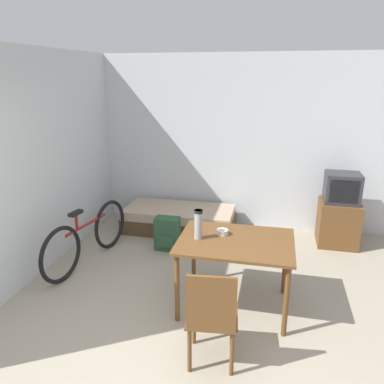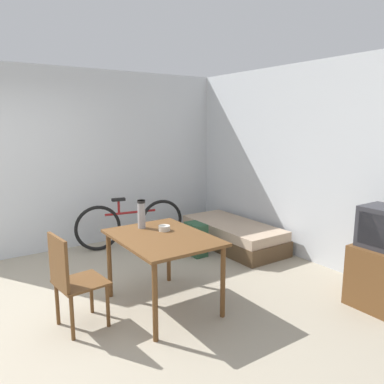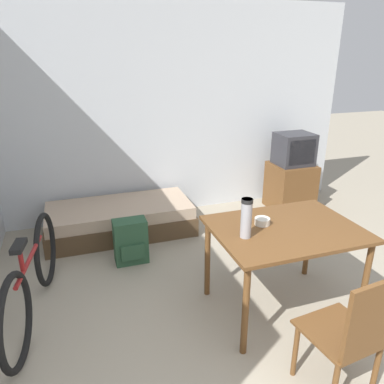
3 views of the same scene
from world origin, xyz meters
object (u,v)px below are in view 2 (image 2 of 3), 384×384
(daybed, at_px, (233,235))
(mate_bowl, at_px, (164,228))
(wooden_chair, at_px, (71,277))
(backpack, at_px, (196,239))
(tv, at_px, (383,263))
(dining_table, at_px, (163,244))
(bicycle, at_px, (131,224))
(thermos_flask, at_px, (141,213))

(daybed, distance_m, mate_bowl, 2.08)
(wooden_chair, xyz_separation_m, backpack, (-0.99, 2.08, -0.28))
(backpack, bearing_deg, tv, 17.03)
(dining_table, distance_m, mate_bowl, 0.22)
(daybed, relative_size, wooden_chair, 1.88)
(daybed, bearing_deg, backpack, -89.44)
(daybed, relative_size, tv, 1.63)
(tv, relative_size, mate_bowl, 8.58)
(backpack, bearing_deg, daybed, 90.56)
(tv, bearing_deg, wooden_chair, -116.01)
(daybed, height_order, bicycle, bicycle)
(thermos_flask, bearing_deg, bicycle, 159.52)
(dining_table, xyz_separation_m, backpack, (-1.08, 1.16, -0.44))
(thermos_flask, bearing_deg, dining_table, 6.22)
(bicycle, bearing_deg, daybed, 55.68)
(dining_table, distance_m, thermos_flask, 0.46)
(wooden_chair, distance_m, backpack, 2.32)
(tv, distance_m, mate_bowl, 2.31)
(wooden_chair, distance_m, bicycle, 2.41)
(tv, distance_m, bicycle, 3.53)
(thermos_flask, xyz_separation_m, backpack, (-0.69, 1.20, -0.70))
(dining_table, bearing_deg, wooden_chair, -95.20)
(dining_table, height_order, wooden_chair, wooden_chair)
(tv, height_order, dining_table, tv)
(bicycle, bearing_deg, mate_bowl, -13.65)
(tv, xyz_separation_m, dining_table, (-1.29, -1.88, 0.20))
(thermos_flask, height_order, mate_bowl, thermos_flask)
(tv, bearing_deg, mate_bowl, -129.10)
(bicycle, bearing_deg, dining_table, -15.64)
(wooden_chair, bearing_deg, mate_bowl, 93.95)
(thermos_flask, distance_m, backpack, 1.56)
(daybed, height_order, dining_table, dining_table)
(daybed, distance_m, wooden_chair, 2.98)
(daybed, relative_size, mate_bowl, 13.94)
(thermos_flask, height_order, backpack, thermos_flask)
(daybed, height_order, mate_bowl, mate_bowl)
(wooden_chair, bearing_deg, tv, 63.99)
(bicycle, xyz_separation_m, backpack, (0.90, 0.61, -0.12))
(tv, distance_m, wooden_chair, 3.12)
(tv, height_order, wooden_chair, tv)
(daybed, distance_m, dining_table, 2.21)
(mate_bowl, bearing_deg, backpack, 131.36)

